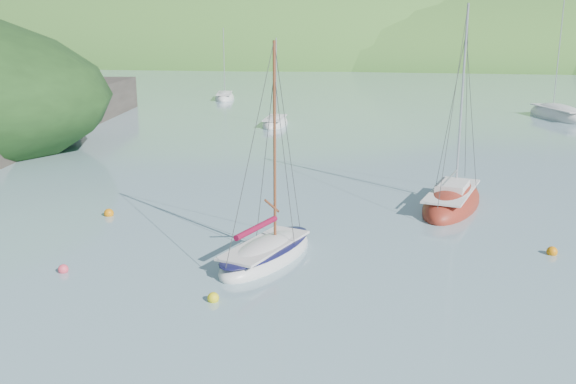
% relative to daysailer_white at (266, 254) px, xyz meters
% --- Properties ---
extents(ground, '(700.00, 700.00, 0.00)m').
position_rel_daysailer_white_xyz_m(ground, '(-0.52, -5.86, -0.22)').
color(ground, '#72959E').
rests_on(ground, ground).
extents(shoreline_hills, '(690.00, 135.00, 56.00)m').
position_rel_daysailer_white_xyz_m(shoreline_hills, '(-10.19, 166.57, -0.22)').
color(shoreline_hills, '#40732B').
rests_on(shoreline_hills, ground).
extents(daysailer_white, '(3.90, 6.52, 9.43)m').
position_rel_daysailer_white_xyz_m(daysailer_white, '(0.00, 0.00, 0.00)').
color(daysailer_white, silver).
rests_on(daysailer_white, ground).
extents(sloop_red, '(4.23, 8.05, 11.34)m').
position_rel_daysailer_white_xyz_m(sloop_red, '(7.69, 9.80, 0.00)').
color(sloop_red, maroon).
rests_on(sloop_red, ground).
extents(distant_sloop_a, '(2.58, 6.38, 8.93)m').
position_rel_daysailer_white_xyz_m(distant_sloop_a, '(-8.17, 35.58, -0.05)').
color(distant_sloop_a, silver).
rests_on(distant_sloop_a, ground).
extents(distant_sloop_b, '(6.59, 10.16, 13.68)m').
position_rel_daysailer_white_xyz_m(distant_sloop_b, '(19.35, 46.36, 0.00)').
color(distant_sloop_b, silver).
rests_on(distant_sloop_b, ground).
extents(distant_sloop_c, '(4.06, 7.26, 9.82)m').
position_rel_daysailer_white_xyz_m(distant_sloop_c, '(-19.82, 55.86, -0.04)').
color(distant_sloop_c, silver).
rests_on(distant_sloop_c, ground).
extents(mooring_buoys, '(21.41, 9.21, 0.49)m').
position_rel_daysailer_white_xyz_m(mooring_buoys, '(-1.62, 0.81, -0.10)').
color(mooring_buoys, yellow).
rests_on(mooring_buoys, ground).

